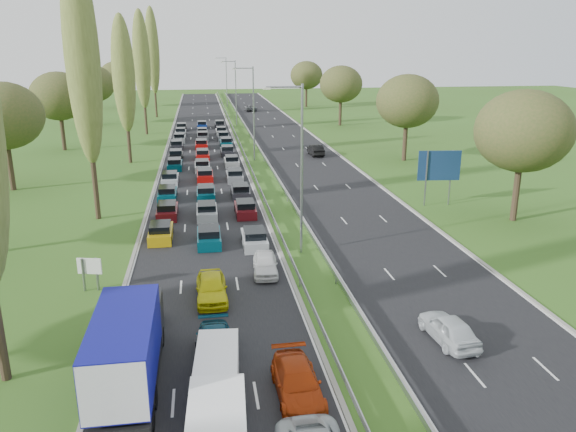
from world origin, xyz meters
TOP-DOWN VIEW (x-y plane):
  - ground at (4.50, 80.00)m, footprint 260.00×260.00m
  - near_carriageway at (-2.25, 82.50)m, footprint 10.50×215.00m
  - far_carriageway at (11.25, 82.50)m, footprint 10.50×215.00m
  - central_reservation at (4.50, 82.50)m, footprint 2.36×215.00m
  - lamp_columns at (4.50, 78.00)m, footprint 0.18×140.18m
  - poplar_row at (-11.50, 68.17)m, footprint 2.80×127.80m
  - woodland_right at (24.00, 66.67)m, footprint 8.00×153.00m
  - traffic_queue_fill at (-2.23, 77.42)m, footprint 8.97×69.40m
  - near_car_2 at (-5.87, 32.00)m, footprint 2.27×4.80m
  - near_car_7 at (-2.12, 29.22)m, footprint 1.85×4.50m
  - near_car_8 at (-2.13, 35.90)m, footprint 1.84×4.48m
  - near_car_11 at (1.23, 25.65)m, footprint 1.96×4.65m
  - near_car_12 at (1.45, 39.38)m, footprint 1.89×4.05m
  - far_car_0 at (9.60, 29.13)m, footprint 2.03×4.30m
  - far_car_1 at (13.17, 80.23)m, footprint 1.69×4.57m
  - far_car_2 at (9.38, 137.89)m, footprint 2.74×5.28m
  - blue_lorry at (-5.85, 27.51)m, footprint 2.48×8.91m
  - white_van_front at (-2.12, 26.67)m, footprint 1.80×4.59m
  - info_sign at (-9.40, 38.39)m, footprint 1.48×0.44m
  - direction_sign at (19.40, 53.60)m, footprint 3.99×0.50m

SIDE VIEW (x-z plane):
  - ground at x=4.50m, z-range 0.00..0.00m
  - near_carriageway at x=-2.25m, z-range -0.02..0.02m
  - far_carriageway at x=11.25m, z-range -0.02..0.02m
  - traffic_queue_fill at x=-2.23m, z-range 0.04..0.84m
  - central_reservation at x=4.50m, z-range 0.39..0.71m
  - near_car_7 at x=-2.12m, z-range 0.02..1.32m
  - near_car_2 at x=-5.87m, z-range 0.02..1.34m
  - near_car_11 at x=1.23m, z-range 0.02..1.36m
  - near_car_12 at x=1.45m, z-range 0.02..1.36m
  - far_car_0 at x=9.60m, z-range 0.02..1.44m
  - far_car_2 at x=9.38m, z-range 0.02..1.44m
  - far_car_1 at x=13.17m, z-range 0.02..1.51m
  - near_car_8 at x=-2.13m, z-range 0.02..1.54m
  - white_van_front at x=-2.12m, z-range 0.03..1.87m
  - info_sign at x=-9.40m, z-range 0.32..2.42m
  - blue_lorry at x=-5.85m, z-range 0.07..3.84m
  - direction_sign at x=19.40m, z-range 0.97..6.17m
  - lamp_columns at x=4.50m, z-range 0.00..12.00m
  - woodland_right at x=24.00m, z-range 2.13..13.23m
  - poplar_row at x=-11.50m, z-range 1.17..23.61m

